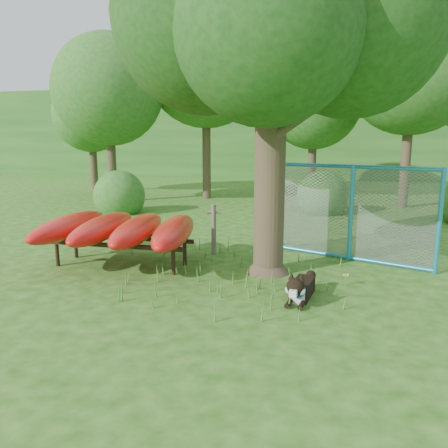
% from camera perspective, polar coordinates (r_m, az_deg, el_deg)
% --- Properties ---
extents(ground, '(80.00, 80.00, 0.00)m').
position_cam_1_polar(ground, '(7.36, -3.61, -9.36)').
color(ground, '#225310').
rests_on(ground, ground).
extents(oak_tree, '(5.97, 5.30, 7.26)m').
position_cam_1_polar(oak_tree, '(8.63, 6.26, 26.31)').
color(oak_tree, '#3D3021').
rests_on(oak_tree, ground).
extents(wooden_post, '(0.31, 0.15, 1.14)m').
position_cam_1_polar(wooden_post, '(9.75, -1.35, -0.56)').
color(wooden_post, brown).
rests_on(wooden_post, ground).
extents(kayak_rack, '(3.30, 2.99, 1.01)m').
position_cam_1_polar(kayak_rack, '(9.11, -13.42, -0.62)').
color(kayak_rack, black).
rests_on(kayak_rack, ground).
extents(husky_dog, '(0.45, 1.24, 0.56)m').
position_cam_1_polar(husky_dog, '(7.20, 9.92, -8.31)').
color(husky_dog, black).
rests_on(husky_dog, ground).
extents(fence_section, '(3.27, 1.42, 3.41)m').
position_cam_1_polar(fence_section, '(9.60, 16.24, 1.38)').
color(fence_section, '#288FBC').
rests_on(fence_section, ground).
extents(wildflower_clump, '(0.11, 0.09, 0.23)m').
position_cam_1_polar(wildflower_clump, '(8.05, 15.65, -6.56)').
color(wildflower_clump, '#4D892D').
rests_on(wildflower_clump, ground).
extents(bg_tree_a, '(4.40, 4.40, 6.70)m').
position_cam_1_polar(bg_tree_a, '(18.74, -14.88, 16.53)').
color(bg_tree_a, '#3D3021').
rests_on(bg_tree_a, ground).
extents(bg_tree_b, '(5.20, 5.20, 8.22)m').
position_cam_1_polar(bg_tree_b, '(19.51, -2.38, 19.97)').
color(bg_tree_b, '#3D3021').
rests_on(bg_tree_b, ground).
extents(bg_tree_c, '(4.00, 4.00, 6.12)m').
position_cam_1_polar(bg_tree_c, '(19.68, 11.69, 15.28)').
color(bg_tree_c, '#3D3021').
rests_on(bg_tree_c, ground).
extents(bg_tree_d, '(4.80, 4.80, 7.50)m').
position_cam_1_polar(bg_tree_d, '(18.06, 23.44, 18.16)').
color(bg_tree_d, '#3D3021').
rests_on(bg_tree_d, ground).
extents(bg_tree_f, '(3.60, 3.60, 5.55)m').
position_cam_1_polar(bg_tree_f, '(22.50, -17.01, 13.50)').
color(bg_tree_f, '#3D3021').
rests_on(bg_tree_f, ground).
extents(shrub_left, '(1.80, 1.80, 1.80)m').
position_cam_1_polar(shrub_left, '(15.94, -13.41, 1.45)').
color(shrub_left, '#265F1F').
rests_on(shrub_left, ground).
extents(shrub_mid, '(1.80, 1.80, 1.80)m').
position_cam_1_polar(shrub_mid, '(15.83, 12.64, 1.41)').
color(shrub_mid, '#265F1F').
rests_on(shrub_mid, ground).
extents(wooded_hillside, '(80.00, 12.00, 6.00)m').
position_cam_1_polar(wooded_hillside, '(34.68, 9.60, 11.55)').
color(wooded_hillside, '#265F1F').
rests_on(wooded_hillside, ground).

